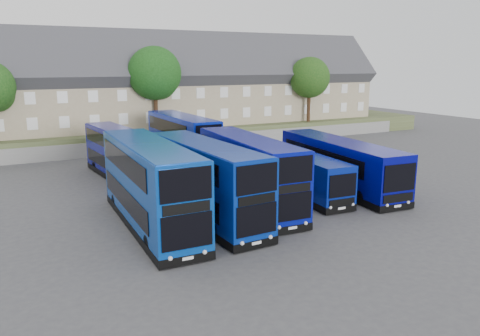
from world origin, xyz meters
name	(u,v)px	position (x,y,z in m)	size (l,w,h in m)	color
ground	(252,217)	(0.00, 0.00, 0.00)	(120.00, 120.00, 0.00)	#434348
retaining_wall	(143,146)	(0.00, 24.00, 0.75)	(70.00, 0.40, 1.50)	slate
earth_bank	(121,132)	(0.00, 34.00, 1.00)	(80.00, 20.00, 2.00)	#484F2C
terrace_row	(152,87)	(3.00, 30.00, 6.60)	(60.00, 10.40, 11.20)	tan
dd_front_left	(150,186)	(-6.04, 1.12, 2.42)	(3.09, 12.42, 4.91)	#083CA1
dd_front_mid	(206,182)	(-2.66, 0.98, 2.29)	(3.25, 11.83, 4.66)	#082994
dd_front_right	(249,174)	(0.83, 1.95, 2.26)	(3.31, 11.70, 4.60)	#081093
dd_rear_left	(118,154)	(-4.96, 14.00, 2.01)	(3.34, 10.49, 4.10)	#060A78
dd_rear_right	(183,141)	(1.53, 16.14, 2.27)	(2.99, 11.71, 4.63)	#081DA1
coach_east_a	(298,173)	(5.61, 3.28, 1.48)	(3.03, 11.18, 3.02)	navy
coach_east_b	(339,165)	(9.28, 3.12, 1.79)	(3.86, 13.48, 3.64)	#06077C
tree_mid	(156,75)	(2.15, 25.60, 8.07)	(5.76, 5.76, 9.18)	#382314
tree_east	(310,79)	(22.15, 25.10, 7.39)	(5.12, 5.12, 8.16)	#382314
tree_far	(316,75)	(28.15, 32.10, 7.73)	(5.44, 5.44, 8.67)	#382314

